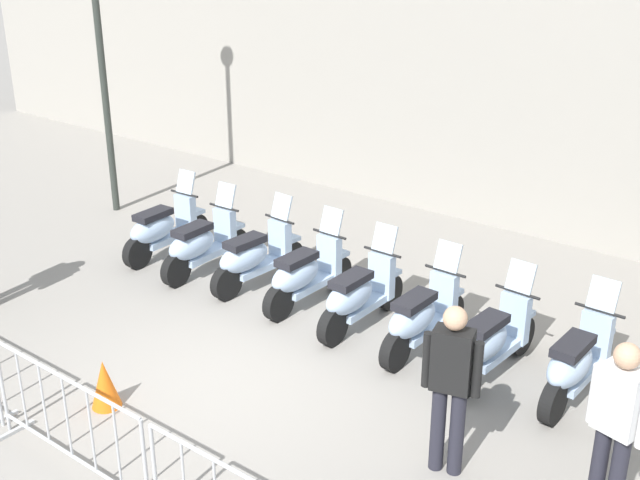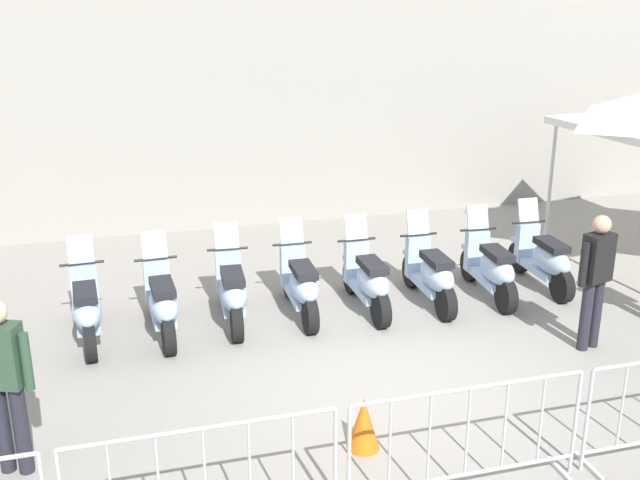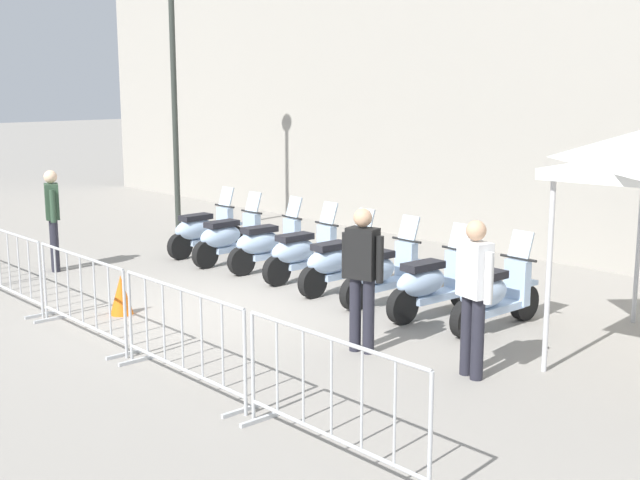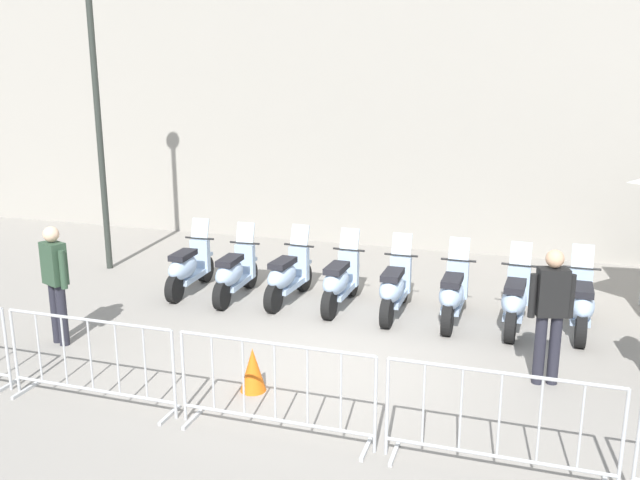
# 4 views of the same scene
# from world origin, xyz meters

# --- Properties ---
(ground_plane) EXTENTS (120.00, 120.00, 0.00)m
(ground_plane) POSITION_xyz_m (0.00, 0.00, 0.00)
(ground_plane) COLOR gray
(motorcycle_0) EXTENTS (0.56, 1.72, 1.24)m
(motorcycle_0) POSITION_xyz_m (-3.03, 2.36, 0.45)
(motorcycle_0) COLOR black
(motorcycle_0) RESTS_ON ground
(motorcycle_1) EXTENTS (0.56, 1.73, 1.24)m
(motorcycle_1) POSITION_xyz_m (-2.11, 2.19, 0.45)
(motorcycle_1) COLOR black
(motorcycle_1) RESTS_ON ground
(motorcycle_2) EXTENTS (0.65, 1.72, 1.24)m
(motorcycle_2) POSITION_xyz_m (-1.18, 2.22, 0.45)
(motorcycle_2) COLOR black
(motorcycle_2) RESTS_ON ground
(motorcycle_3) EXTENTS (0.60, 1.72, 1.24)m
(motorcycle_3) POSITION_xyz_m (-0.25, 2.11, 0.45)
(motorcycle_3) COLOR black
(motorcycle_3) RESTS_ON ground
(motorcycle_4) EXTENTS (0.58, 1.73, 1.24)m
(motorcycle_4) POSITION_xyz_m (0.67, 1.93, 0.45)
(motorcycle_4) COLOR black
(motorcycle_4) RESTS_ON ground
(motorcycle_5) EXTENTS (0.59, 1.72, 1.24)m
(motorcycle_5) POSITION_xyz_m (1.59, 1.81, 0.45)
(motorcycle_5) COLOR black
(motorcycle_5) RESTS_ON ground
(motorcycle_6) EXTENTS (0.64, 1.72, 1.24)m
(motorcycle_6) POSITION_xyz_m (2.51, 1.71, 0.45)
(motorcycle_6) COLOR black
(motorcycle_6) RESTS_ON ground
(motorcycle_7) EXTENTS (0.60, 1.72, 1.24)m
(motorcycle_7) POSITION_xyz_m (3.45, 1.74, 0.45)
(motorcycle_7) COLOR black
(motorcycle_7) RESTS_ON ground
(barrier_segment_1) EXTENTS (2.19, 0.65, 1.07)m
(barrier_segment_1) POSITION_xyz_m (-2.48, -1.76, 0.53)
(barrier_segment_1) COLOR #B2B5B7
(barrier_segment_1) RESTS_ON ground
(barrier_segment_2) EXTENTS (2.19, 0.65, 1.07)m
(barrier_segment_2) POSITION_xyz_m (-0.21, -2.00, 0.53)
(barrier_segment_2) COLOR #B2B5B7
(barrier_segment_2) RESTS_ON ground
(barrier_segment_3) EXTENTS (2.19, 0.65, 1.07)m
(barrier_segment_3) POSITION_xyz_m (2.07, -2.23, 0.53)
(barrier_segment_3) COLOR #B2B5B7
(barrier_segment_3) RESTS_ON ground
(street_lamp) EXTENTS (0.36, 0.36, 5.83)m
(street_lamp) POSITION_xyz_m (-5.22, 3.50, 3.51)
(street_lamp) COLOR #2D332D
(street_lamp) RESTS_ON ground
(officer_near_row_end) EXTENTS (0.54, 0.28, 1.73)m
(officer_near_row_end) POSITION_xyz_m (2.76, -0.10, 0.98)
(officer_near_row_end) COLOR #23232D
(officer_near_row_end) RESTS_ON ground
(officer_by_barriers) EXTENTS (0.50, 0.36, 1.73)m
(officer_by_barriers) POSITION_xyz_m (-3.92, -0.19, 0.98)
(officer_by_barriers) COLOR #23232D
(officer_by_barriers) RESTS_ON ground
(traffic_cone) EXTENTS (0.32, 0.32, 0.55)m
(traffic_cone) POSITION_xyz_m (-0.76, -1.04, 0.28)
(traffic_cone) COLOR orange
(traffic_cone) RESTS_ON ground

